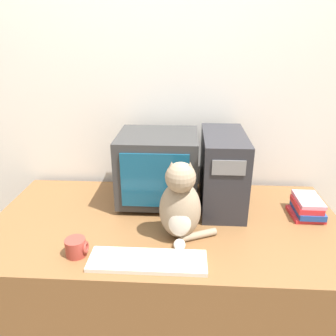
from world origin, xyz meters
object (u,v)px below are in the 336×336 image
(crt_monitor, at_px, (158,168))
(book_stack, at_px, (307,207))
(mug, at_px, (76,247))
(keyboard, at_px, (148,261))
(pen, at_px, (130,251))
(computer_tower, at_px, (223,171))
(cat, at_px, (180,205))

(crt_monitor, distance_m, book_stack, 0.79)
(crt_monitor, relative_size, book_stack, 2.10)
(book_stack, bearing_deg, mug, -160.23)
(keyboard, distance_m, mug, 0.31)
(crt_monitor, xyz_separation_m, keyboard, (0.00, -0.54, -0.19))
(keyboard, bearing_deg, pen, 140.68)
(computer_tower, xyz_separation_m, keyboard, (-0.34, -0.52, -0.19))
(crt_monitor, xyz_separation_m, book_stack, (0.77, -0.12, -0.15))
(book_stack, relative_size, pen, 1.28)
(cat, distance_m, book_stack, 0.69)
(computer_tower, distance_m, cat, 0.39)
(cat, height_order, mug, cat)
(crt_monitor, bearing_deg, computer_tower, -3.99)
(crt_monitor, bearing_deg, cat, -69.81)
(computer_tower, height_order, keyboard, computer_tower)
(computer_tower, relative_size, book_stack, 2.28)
(pen, bearing_deg, cat, 30.08)
(crt_monitor, relative_size, keyboard, 0.86)
(pen, height_order, mug, mug)
(cat, relative_size, mug, 4.10)
(cat, distance_m, pen, 0.29)
(crt_monitor, bearing_deg, mug, -120.72)
(crt_monitor, height_order, mug, crt_monitor)
(book_stack, bearing_deg, crt_monitor, 170.99)
(keyboard, distance_m, book_stack, 0.87)
(keyboard, height_order, mug, mug)
(keyboard, xyz_separation_m, mug, (-0.30, 0.03, 0.03))
(keyboard, bearing_deg, book_stack, 28.65)
(keyboard, bearing_deg, cat, 56.27)
(cat, height_order, pen, cat)
(computer_tower, height_order, pen, computer_tower)
(pen, distance_m, mug, 0.23)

